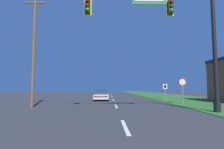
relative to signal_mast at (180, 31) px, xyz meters
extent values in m
cube|color=#2D6626|center=(6.42, 20.03, -5.35)|extent=(10.00, 110.00, 0.04)
cube|color=silver|center=(-4.08, -3.97, -5.36)|extent=(0.16, 2.80, 0.01)
cube|color=silver|center=(-4.08, 4.03, -5.36)|extent=(0.16, 2.80, 0.01)
cube|color=silver|center=(-4.08, 12.03, -5.36)|extent=(0.16, 2.80, 0.01)
cube|color=silver|center=(-4.08, 20.03, -5.36)|extent=(0.16, 2.80, 0.01)
cube|color=silver|center=(-4.08, 28.03, -5.36)|extent=(0.16, 2.80, 0.01)
cylinder|color=black|center=(2.32, 0.00, -4.98)|extent=(0.44, 0.44, 0.70)
cylinder|color=black|center=(2.32, 0.00, -1.11)|extent=(0.26, 0.26, 8.43)
cube|color=#196B33|center=(-2.01, 0.00, 2.11)|extent=(2.33, 0.06, 0.55)
cube|color=white|center=(-2.01, -0.03, 2.11)|extent=(1.96, 0.01, 0.08)
cube|color=yellow|center=(-6.15, 0.14, 1.68)|extent=(0.50, 0.03, 1.11)
cube|color=black|center=(-6.15, 0.00, 1.68)|extent=(0.34, 0.24, 0.95)
sphere|color=#4C0F0C|center=(-6.15, -0.14, 1.97)|extent=(0.22, 0.22, 0.22)
sphere|color=#51380F|center=(-6.15, -0.14, 1.68)|extent=(0.22, 0.22, 0.22)
sphere|color=green|center=(-6.15, -0.14, 1.40)|extent=(0.22, 0.22, 0.22)
cube|color=yellow|center=(-0.56, 0.14, 1.68)|extent=(0.50, 0.03, 1.11)
cube|color=black|center=(-0.56, 0.00, 1.68)|extent=(0.34, 0.24, 0.95)
sphere|color=#4C0F0C|center=(-0.56, -0.14, 1.97)|extent=(0.22, 0.22, 0.22)
sphere|color=#51380F|center=(-0.56, -0.14, 1.68)|extent=(0.22, 0.22, 0.22)
sphere|color=green|center=(-0.56, -0.14, 1.40)|extent=(0.22, 0.22, 0.22)
cylinder|color=black|center=(-4.75, 12.83, -5.05)|extent=(0.22, 0.64, 0.64)
cylinder|color=black|center=(-6.35, 12.86, -5.05)|extent=(0.22, 0.64, 0.64)
cylinder|color=black|center=(-4.81, 10.01, -5.05)|extent=(0.22, 0.64, 0.64)
cylinder|color=black|center=(-6.41, 10.04, -5.05)|extent=(0.22, 0.64, 0.64)
cube|color=silver|center=(-5.58, 11.44, -4.87)|extent=(1.90, 4.25, 0.55)
cube|color=#283342|center=(-5.58, 11.54, -4.38)|extent=(1.64, 1.80, 0.42)
cube|color=silver|center=(-5.58, 11.54, -4.20)|extent=(1.60, 1.77, 0.06)
cube|color=#B71414|center=(-5.62, 9.36, -4.81)|extent=(1.68, 0.09, 0.14)
cylinder|color=black|center=(-5.19, 33.21, -5.05)|extent=(0.22, 0.64, 0.64)
cylinder|color=black|center=(-6.79, 33.21, -5.05)|extent=(0.22, 0.64, 0.64)
cylinder|color=black|center=(-5.19, 29.96, -5.05)|extent=(0.22, 0.64, 0.64)
cylinder|color=black|center=(-6.79, 29.96, -5.05)|extent=(0.22, 0.64, 0.64)
cube|color=silver|center=(-5.99, 31.58, -4.87)|extent=(1.82, 4.65, 0.55)
cube|color=#283342|center=(-5.99, 31.70, -4.38)|extent=(1.60, 1.95, 0.42)
cube|color=silver|center=(-5.99, 31.70, -4.20)|extent=(1.57, 1.92, 0.06)
cube|color=#B71414|center=(-5.99, 29.29, -4.81)|extent=(1.67, 0.06, 0.14)
cylinder|color=gray|center=(2.52, 5.68, -4.23)|extent=(0.07, 0.07, 2.20)
cylinder|color=red|center=(2.52, 5.68, -3.20)|extent=(0.76, 0.04, 0.76)
cylinder|color=white|center=(2.52, 5.66, -3.20)|extent=(0.61, 0.01, 0.61)
cylinder|color=gray|center=(2.52, 10.93, -4.33)|extent=(0.06, 0.06, 2.00)
cube|color=white|center=(2.52, 10.93, -3.60)|extent=(0.55, 0.04, 0.60)
cube|color=black|center=(2.52, 10.90, -3.60)|extent=(0.31, 0.01, 0.34)
cylinder|color=brown|center=(-10.96, 3.11, -0.52)|extent=(0.26, 0.26, 9.70)
cube|color=brown|center=(-10.96, 3.11, 3.44)|extent=(1.80, 0.12, 0.12)
cylinder|color=#333338|center=(-11.71, 3.11, 3.56)|extent=(0.08, 0.08, 0.12)
cylinder|color=#333338|center=(-10.21, 3.11, 3.56)|extent=(0.08, 0.08, 0.12)
camera|label=1|loc=(-4.77, -11.30, -3.76)|focal=28.00mm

